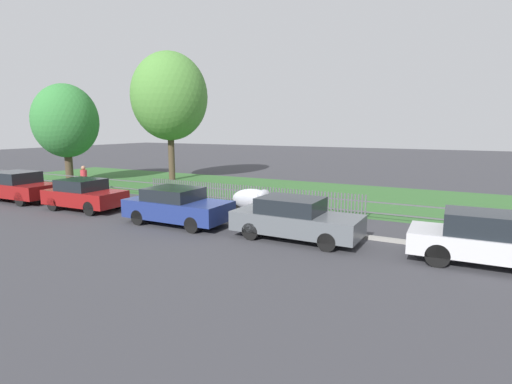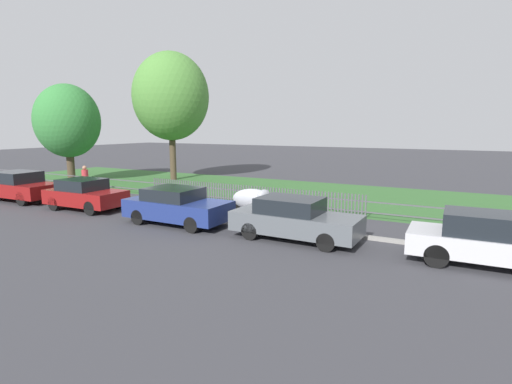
% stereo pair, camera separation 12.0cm
% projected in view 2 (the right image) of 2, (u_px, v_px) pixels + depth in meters
% --- Properties ---
extents(ground_plane, '(120.00, 120.00, 0.00)m').
position_uv_depth(ground_plane, '(208.00, 219.00, 16.50)').
color(ground_plane, '#38383D').
extents(kerb_stone, '(43.47, 0.20, 0.12)m').
position_uv_depth(kerb_stone, '(209.00, 217.00, 16.58)').
color(kerb_stone, gray).
rests_on(kerb_stone, ground).
extents(grass_strip, '(43.47, 9.48, 0.01)m').
position_uv_depth(grass_strip, '(286.00, 192.00, 23.32)').
color(grass_strip, '#33602D').
rests_on(grass_strip, ground).
extents(park_fence, '(43.47, 0.05, 1.00)m').
position_uv_depth(park_fence, '(245.00, 196.00, 19.14)').
color(park_fence, '#4C4C51').
rests_on(park_fence, ground).
extents(parked_car_silver_hatchback, '(4.30, 2.01, 1.51)m').
position_uv_depth(parked_car_silver_hatchback, '(20.00, 186.00, 20.41)').
color(parked_car_silver_hatchback, maroon).
rests_on(parked_car_silver_hatchback, ground).
extents(parked_car_black_saloon, '(3.78, 1.90, 1.41)m').
position_uv_depth(parked_car_black_saloon, '(85.00, 194.00, 18.22)').
color(parked_car_black_saloon, maroon).
rests_on(parked_car_black_saloon, ground).
extents(parked_car_navy_estate, '(4.16, 1.88, 1.42)m').
position_uv_depth(parked_car_navy_estate, '(177.00, 206.00, 15.55)').
color(parked_car_navy_estate, navy).
rests_on(parked_car_navy_estate, ground).
extents(parked_car_red_compact, '(4.32, 1.75, 1.42)m').
position_uv_depth(parked_car_red_compact, '(294.00, 219.00, 13.38)').
color(parked_car_red_compact, '#51565B').
rests_on(parked_car_red_compact, ground).
extents(parked_car_white_van, '(4.33, 1.79, 1.47)m').
position_uv_depth(parked_car_white_van, '(490.00, 240.00, 10.77)').
color(parked_car_white_van, '#BCBCC1').
rests_on(parked_car_white_van, ground).
extents(covered_motorcycle, '(2.09, 0.88, 1.15)m').
position_uv_depth(covered_motorcycle, '(255.00, 200.00, 17.01)').
color(covered_motorcycle, black).
rests_on(covered_motorcycle, ground).
extents(tree_nearest_kerb, '(4.27, 4.27, 6.61)m').
position_uv_depth(tree_nearest_kerb, '(67.00, 121.00, 26.93)').
color(tree_nearest_kerb, '#473828').
rests_on(tree_nearest_kerb, ground).
extents(tree_behind_motorcycle, '(5.28, 5.28, 8.89)m').
position_uv_depth(tree_behind_motorcycle, '(171.00, 97.00, 27.76)').
color(tree_behind_motorcycle, '#473828').
rests_on(tree_behind_motorcycle, ground).
extents(pedestrian_near_fence, '(0.48, 0.48, 1.69)m').
position_uv_depth(pedestrian_near_fence, '(85.00, 179.00, 21.67)').
color(pedestrian_near_fence, '#7F6B51').
rests_on(pedestrian_near_fence, ground).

